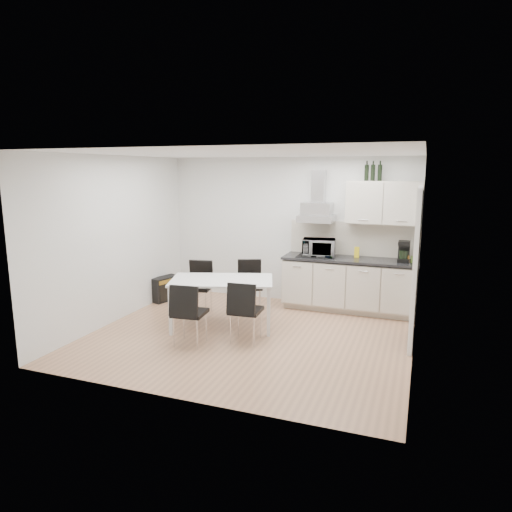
% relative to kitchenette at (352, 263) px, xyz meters
% --- Properties ---
extents(ground, '(4.50, 4.50, 0.00)m').
position_rel_kitchenette_xyz_m(ground, '(-1.19, -1.73, -0.83)').
color(ground, tan).
rests_on(ground, ground).
extents(wall_back, '(4.50, 0.10, 2.60)m').
position_rel_kitchenette_xyz_m(wall_back, '(-1.19, 0.27, 0.47)').
color(wall_back, silver).
rests_on(wall_back, ground).
extents(wall_front, '(4.50, 0.10, 2.60)m').
position_rel_kitchenette_xyz_m(wall_front, '(-1.19, -3.73, 0.47)').
color(wall_front, silver).
rests_on(wall_front, ground).
extents(wall_left, '(0.10, 4.00, 2.60)m').
position_rel_kitchenette_xyz_m(wall_left, '(-3.44, -1.73, 0.47)').
color(wall_left, silver).
rests_on(wall_left, ground).
extents(wall_right, '(0.10, 4.00, 2.60)m').
position_rel_kitchenette_xyz_m(wall_right, '(1.06, -1.73, 0.47)').
color(wall_right, silver).
rests_on(wall_right, ground).
extents(ceiling, '(4.50, 4.50, 0.00)m').
position_rel_kitchenette_xyz_m(ceiling, '(-1.19, -1.73, 1.77)').
color(ceiling, white).
rests_on(ceiling, wall_back).
extents(doorway, '(0.08, 1.04, 2.10)m').
position_rel_kitchenette_xyz_m(doorway, '(1.02, -1.18, 0.22)').
color(doorway, white).
rests_on(doorway, ground).
extents(kitchenette, '(2.22, 0.64, 2.52)m').
position_rel_kitchenette_xyz_m(kitchenette, '(0.00, 0.00, 0.00)').
color(kitchenette, beige).
rests_on(kitchenette, ground).
extents(dining_table, '(1.72, 1.31, 0.75)m').
position_rel_kitchenette_xyz_m(dining_table, '(-1.72, -1.51, -0.15)').
color(dining_table, white).
rests_on(dining_table, ground).
extents(chair_far_left, '(0.53, 0.57, 0.88)m').
position_rel_kitchenette_xyz_m(chair_far_left, '(-2.36, -1.06, -0.39)').
color(chair_far_left, black).
rests_on(chair_far_left, ground).
extents(chair_far_right, '(0.60, 0.63, 0.88)m').
position_rel_kitchenette_xyz_m(chair_far_right, '(-1.59, -0.68, -0.39)').
color(chair_far_right, black).
rests_on(chair_far_right, ground).
extents(chair_near_left, '(0.49, 0.54, 0.88)m').
position_rel_kitchenette_xyz_m(chair_near_left, '(-1.84, -2.31, -0.39)').
color(chair_near_left, black).
rests_on(chair_near_left, ground).
extents(chair_near_right, '(0.47, 0.53, 0.88)m').
position_rel_kitchenette_xyz_m(chair_near_right, '(-1.16, -1.95, -0.39)').
color(chair_near_right, black).
rests_on(chair_near_right, ground).
extents(guitar_amp, '(0.37, 0.58, 0.45)m').
position_rel_kitchenette_xyz_m(guitar_amp, '(-3.31, -0.56, -0.61)').
color(guitar_amp, black).
rests_on(guitar_amp, ground).
extents(floor_speaker, '(0.19, 0.17, 0.30)m').
position_rel_kitchenette_xyz_m(floor_speaker, '(-2.16, 0.17, -0.68)').
color(floor_speaker, black).
rests_on(floor_speaker, ground).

